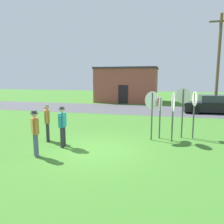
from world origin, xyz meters
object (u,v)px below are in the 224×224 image
(utility_pole, at_px, (218,62))
(stop_sign_nearest, at_px, (160,111))
(parked_car_on_street, at_px, (211,105))
(person_on_left, at_px, (35,131))
(person_in_teal, at_px, (63,124))
(person_holding_notes, at_px, (47,120))
(stop_sign_leaning_left, at_px, (173,108))
(stop_sign_far_back, at_px, (183,104))
(stop_sign_center_cluster, at_px, (152,107))
(stop_sign_tallest, at_px, (194,107))

(utility_pole, xyz_separation_m, stop_sign_nearest, (-4.27, -9.31, -2.81))
(parked_car_on_street, relative_size, person_on_left, 2.52)
(person_in_teal, xyz_separation_m, person_holding_notes, (-1.07, 0.60, 0.00))
(stop_sign_leaning_left, distance_m, person_in_teal, 4.95)
(person_in_teal, bearing_deg, parked_car_on_street, 55.34)
(stop_sign_leaning_left, distance_m, stop_sign_far_back, 0.94)
(utility_pole, bearing_deg, person_on_left, -123.73)
(stop_sign_center_cluster, relative_size, person_in_teal, 1.33)
(stop_sign_leaning_left, bearing_deg, person_in_teal, -156.60)
(stop_sign_far_back, bearing_deg, stop_sign_nearest, -159.55)
(stop_sign_center_cluster, bearing_deg, stop_sign_leaning_left, -2.44)
(utility_pole, xyz_separation_m, person_holding_notes, (-9.27, -11.07, -3.19))
(stop_sign_tallest, bearing_deg, person_holding_notes, -161.68)
(stop_sign_nearest, relative_size, stop_sign_far_back, 0.83)
(stop_sign_nearest, relative_size, person_in_teal, 1.17)
(utility_pole, bearing_deg, stop_sign_far_back, -109.84)
(stop_sign_tallest, height_order, person_in_teal, stop_sign_tallest)
(stop_sign_nearest, bearing_deg, person_in_teal, -148.94)
(person_on_left, xyz_separation_m, person_in_teal, (0.46, 1.29, 0.00))
(stop_sign_center_cluster, bearing_deg, stop_sign_nearest, 46.18)
(stop_sign_leaning_left, bearing_deg, person_on_left, -146.85)
(stop_sign_tallest, distance_m, stop_sign_nearest, 1.65)
(stop_sign_tallest, relative_size, person_holding_notes, 1.31)
(person_on_left, height_order, person_holding_notes, same)
(stop_sign_tallest, xyz_separation_m, stop_sign_nearest, (-1.58, -0.42, -0.18))
(stop_sign_center_cluster, bearing_deg, utility_pole, 64.43)
(stop_sign_leaning_left, distance_m, stop_sign_tallest, 1.30)
(person_holding_notes, bearing_deg, person_in_teal, -29.47)
(stop_sign_center_cluster, bearing_deg, person_in_teal, -150.83)
(person_in_teal, bearing_deg, stop_sign_nearest, 31.06)
(parked_car_on_street, bearing_deg, person_in_teal, -124.66)
(person_in_teal, bearing_deg, person_holding_notes, 150.53)
(person_holding_notes, bearing_deg, stop_sign_nearest, 19.42)
(stop_sign_center_cluster, bearing_deg, stop_sign_far_back, 28.48)
(person_in_teal, bearing_deg, stop_sign_center_cluster, 29.17)
(utility_pole, bearing_deg, stop_sign_leaning_left, -110.79)
(utility_pole, distance_m, stop_sign_leaning_left, 10.72)
(stop_sign_nearest, height_order, person_on_left, stop_sign_nearest)
(person_on_left, xyz_separation_m, person_holding_notes, (-0.61, 1.90, 0.00))
(person_in_teal, height_order, person_holding_notes, same)
(stop_sign_leaning_left, xyz_separation_m, person_holding_notes, (-5.58, -1.35, -0.58))
(parked_car_on_street, bearing_deg, person_on_left, -123.30)
(utility_pole, height_order, person_in_teal, utility_pole)
(person_in_teal, bearing_deg, stop_sign_tallest, 26.80)
(stop_sign_tallest, distance_m, person_on_left, 7.25)
(stop_sign_nearest, height_order, stop_sign_far_back, stop_sign_far_back)
(stop_sign_far_back, bearing_deg, utility_pole, 70.16)
(parked_car_on_street, height_order, stop_sign_center_cluster, stop_sign_center_cluster)
(stop_sign_nearest, relative_size, person_holding_notes, 1.17)
(utility_pole, height_order, parked_car_on_street, utility_pole)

